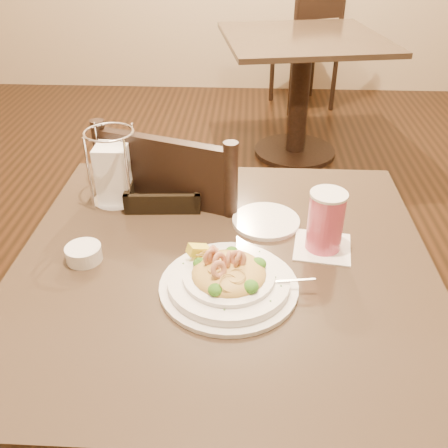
{
  "coord_description": "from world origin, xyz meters",
  "views": [
    {
      "loc": [
        0.05,
        -0.86,
        1.39
      ],
      "look_at": [
        0.0,
        0.02,
        0.82
      ],
      "focal_mm": 40.0,
      "sensor_mm": 36.0,
      "label": 1
    }
  ],
  "objects_px": {
    "bread_basket": "(165,193)",
    "napkin_caddy": "(114,172)",
    "butter_ramekin": "(84,253)",
    "pasta_bowl": "(229,278)",
    "drink_glass": "(326,222)",
    "dining_chair_far": "(308,43)",
    "side_plate": "(266,221)",
    "dining_chair_near": "(190,249)",
    "background_table": "(301,76)",
    "main_table": "(224,337)"
  },
  "relations": [
    {
      "from": "background_table",
      "to": "dining_chair_far",
      "type": "height_order",
      "value": "dining_chair_far"
    },
    {
      "from": "dining_chair_far",
      "to": "pasta_bowl",
      "type": "relative_size",
      "value": 3.02
    },
    {
      "from": "napkin_caddy",
      "to": "dining_chair_far",
      "type": "bearing_deg",
      "value": 74.77
    },
    {
      "from": "background_table",
      "to": "dining_chair_near",
      "type": "height_order",
      "value": "dining_chair_near"
    },
    {
      "from": "main_table",
      "to": "side_plate",
      "type": "distance_m",
      "value": 0.3
    },
    {
      "from": "dining_chair_far",
      "to": "dining_chair_near",
      "type": "bearing_deg",
      "value": 55.71
    },
    {
      "from": "background_table",
      "to": "drink_glass",
      "type": "xyz_separation_m",
      "value": [
        -0.13,
        -2.1,
        0.3
      ]
    },
    {
      "from": "pasta_bowl",
      "to": "butter_ramekin",
      "type": "relative_size",
      "value": 4.02
    },
    {
      "from": "background_table",
      "to": "dining_chair_far",
      "type": "distance_m",
      "value": 0.89
    },
    {
      "from": "main_table",
      "to": "bread_basket",
      "type": "height_order",
      "value": "bread_basket"
    },
    {
      "from": "main_table",
      "to": "background_table",
      "type": "xyz_separation_m",
      "value": [
        0.35,
        2.16,
        0.0
      ]
    },
    {
      "from": "dining_chair_far",
      "to": "butter_ramekin",
      "type": "relative_size",
      "value": 12.11
    },
    {
      "from": "dining_chair_near",
      "to": "side_plate",
      "type": "height_order",
      "value": "dining_chair_near"
    },
    {
      "from": "napkin_caddy",
      "to": "background_table",
      "type": "bearing_deg",
      "value": 71.56
    },
    {
      "from": "main_table",
      "to": "side_plate",
      "type": "xyz_separation_m",
      "value": [
        0.09,
        0.15,
        0.24
      ]
    },
    {
      "from": "background_table",
      "to": "butter_ramekin",
      "type": "distance_m",
      "value": 2.28
    },
    {
      "from": "pasta_bowl",
      "to": "dining_chair_near",
      "type": "bearing_deg",
      "value": 106.38
    },
    {
      "from": "pasta_bowl",
      "to": "butter_ramekin",
      "type": "bearing_deg",
      "value": 166.06
    },
    {
      "from": "bread_basket",
      "to": "butter_ramekin",
      "type": "bearing_deg",
      "value": -116.66
    },
    {
      "from": "main_table",
      "to": "butter_ramekin",
      "type": "xyz_separation_m",
      "value": [
        -0.3,
        -0.01,
        0.25
      ]
    },
    {
      "from": "side_plate",
      "to": "drink_glass",
      "type": "bearing_deg",
      "value": -37.82
    },
    {
      "from": "main_table",
      "to": "dining_chair_far",
      "type": "height_order",
      "value": "dining_chair_far"
    },
    {
      "from": "napkin_caddy",
      "to": "side_plate",
      "type": "bearing_deg",
      "value": -12.71
    },
    {
      "from": "drink_glass",
      "to": "napkin_caddy",
      "type": "height_order",
      "value": "napkin_caddy"
    },
    {
      "from": "bread_basket",
      "to": "napkin_caddy",
      "type": "bearing_deg",
      "value": -173.69
    },
    {
      "from": "dining_chair_near",
      "to": "napkin_caddy",
      "type": "bearing_deg",
      "value": 57.13
    },
    {
      "from": "dining_chair_near",
      "to": "pasta_bowl",
      "type": "distance_m",
      "value": 0.55
    },
    {
      "from": "drink_glass",
      "to": "bread_basket",
      "type": "bearing_deg",
      "value": 152.95
    },
    {
      "from": "pasta_bowl",
      "to": "background_table",
      "type": "bearing_deg",
      "value": 81.49
    },
    {
      "from": "main_table",
      "to": "drink_glass",
      "type": "bearing_deg",
      "value": 14.8
    },
    {
      "from": "napkin_caddy",
      "to": "pasta_bowl",
      "type": "bearing_deg",
      "value": -47.72
    },
    {
      "from": "dining_chair_far",
      "to": "pasta_bowl",
      "type": "xyz_separation_m",
      "value": [
        -0.46,
        -3.13,
        0.27
      ]
    },
    {
      "from": "pasta_bowl",
      "to": "side_plate",
      "type": "relative_size",
      "value": 1.9
    },
    {
      "from": "butter_ramekin",
      "to": "pasta_bowl",
      "type": "bearing_deg",
      "value": -13.94
    },
    {
      "from": "pasta_bowl",
      "to": "napkin_caddy",
      "type": "bearing_deg",
      "value": 132.28
    },
    {
      "from": "dining_chair_near",
      "to": "side_plate",
      "type": "bearing_deg",
      "value": 153.9
    },
    {
      "from": "main_table",
      "to": "dining_chair_near",
      "type": "xyz_separation_m",
      "value": [
        -0.12,
        0.37,
        -0.01
      ]
    },
    {
      "from": "pasta_bowl",
      "to": "butter_ramekin",
      "type": "xyz_separation_m",
      "value": [
        -0.31,
        0.08,
        -0.01
      ]
    },
    {
      "from": "side_plate",
      "to": "butter_ramekin",
      "type": "xyz_separation_m",
      "value": [
        -0.39,
        -0.17,
        0.01
      ]
    },
    {
      "from": "main_table",
      "to": "bread_basket",
      "type": "bearing_deg",
      "value": 123.1
    },
    {
      "from": "dining_chair_near",
      "to": "bread_basket",
      "type": "xyz_separation_m",
      "value": [
        -0.04,
        -0.12,
        0.26
      ]
    },
    {
      "from": "drink_glass",
      "to": "butter_ramekin",
      "type": "height_order",
      "value": "drink_glass"
    },
    {
      "from": "background_table",
      "to": "pasta_bowl",
      "type": "distance_m",
      "value": 2.29
    },
    {
      "from": "background_table",
      "to": "pasta_bowl",
      "type": "bearing_deg",
      "value": -98.51
    },
    {
      "from": "background_table",
      "to": "bread_basket",
      "type": "xyz_separation_m",
      "value": [
        -0.52,
        -1.9,
        0.25
      ]
    },
    {
      "from": "dining_chair_near",
      "to": "butter_ramekin",
      "type": "relative_size",
      "value": 12.11
    },
    {
      "from": "dining_chair_far",
      "to": "side_plate",
      "type": "relative_size",
      "value": 5.73
    },
    {
      "from": "bread_basket",
      "to": "napkin_caddy",
      "type": "xyz_separation_m",
      "value": [
        -0.12,
        -0.01,
        0.06
      ]
    },
    {
      "from": "dining_chair_near",
      "to": "drink_glass",
      "type": "xyz_separation_m",
      "value": [
        0.34,
        -0.31,
        0.31
      ]
    },
    {
      "from": "napkin_caddy",
      "to": "butter_ramekin",
      "type": "relative_size",
      "value": 2.53
    }
  ]
}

